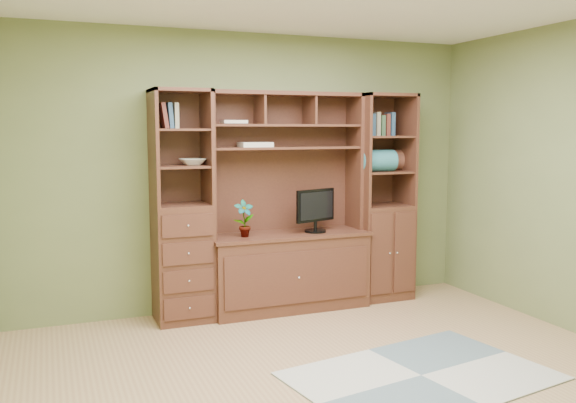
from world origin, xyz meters
name	(u,v)px	position (x,y,z in m)	size (l,w,h in m)	color
room	(348,192)	(0.00, 0.00, 1.30)	(4.60, 4.10, 2.64)	tan
center_hutch	(289,202)	(0.27, 1.73, 1.02)	(1.54, 0.53, 2.05)	#482519
left_tower	(182,207)	(-0.73, 1.77, 1.02)	(0.50, 0.45, 2.05)	#482519
right_tower	(382,197)	(1.30, 1.77, 1.02)	(0.55, 0.45, 2.05)	#482519
rug	(421,376)	(0.53, -0.11, 0.01)	(1.74, 1.16, 0.01)	gray
monitor	(315,203)	(0.53, 1.70, 1.01)	(0.46, 0.21, 0.57)	black
orchid	(244,219)	(-0.18, 1.70, 0.90)	(0.18, 0.12, 0.34)	#9C4B34
magazines	(255,145)	(-0.03, 1.82, 1.56)	(0.29, 0.21, 0.04)	beige
bowl	(192,162)	(-0.63, 1.77, 1.42)	(0.23, 0.23, 0.06)	beige
blanket_teal	(377,161)	(1.20, 1.73, 1.40)	(0.37, 0.21, 0.21)	#2C6A74
blanket_red	(392,160)	(1.45, 1.85, 1.39)	(0.37, 0.21, 0.21)	brown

